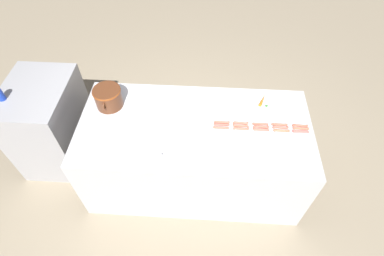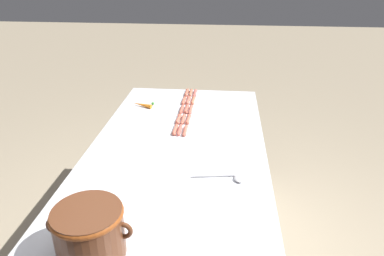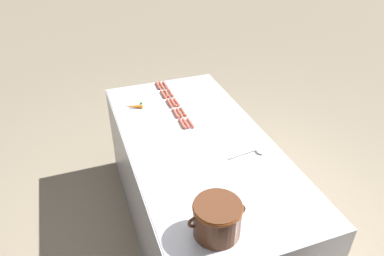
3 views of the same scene
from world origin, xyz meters
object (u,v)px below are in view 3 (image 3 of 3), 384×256
(hot_dog_11, at_px, (163,95))
(bean_pot, at_px, (217,217))
(hot_dog_0, at_px, (165,85))
(hot_dog_3, at_px, (183,112))
(hot_dog_2, at_px, (177,102))
(hot_dog_1, at_px, (171,93))
(serving_spoon, at_px, (254,153))
(hot_dog_6, at_px, (167,94))
(hot_dog_7, at_px, (173,102))
(hot_dog_9, at_px, (186,123))
(hot_dog_13, at_px, (176,113))
(hot_dog_8, at_px, (179,113))
(hot_dog_12, at_px, (169,103))
(carrot, at_px, (133,106))
(hot_dog_10, at_px, (158,86))
(hot_dog_14, at_px, (182,124))
(hot_dog_4, at_px, (190,123))
(hot_dog_5, at_px, (161,85))

(hot_dog_11, distance_m, bean_pot, 1.63)
(hot_dog_0, distance_m, hot_dog_3, 0.54)
(hot_dog_2, distance_m, hot_dog_3, 0.18)
(hot_dog_1, bearing_deg, serving_spoon, 105.22)
(hot_dog_3, distance_m, hot_dog_6, 0.36)
(hot_dog_0, bearing_deg, hot_dog_11, 68.35)
(hot_dog_3, height_order, hot_dog_6, same)
(hot_dog_1, distance_m, hot_dog_7, 0.18)
(hot_dog_9, xyz_separation_m, hot_dog_11, (0.04, -0.53, 0.00))
(hot_dog_11, height_order, hot_dog_13, same)
(hot_dog_2, height_order, hot_dog_11, same)
(hot_dog_0, relative_size, serving_spoon, 0.56)
(hot_dog_3, relative_size, hot_dog_9, 1.00)
(hot_dog_8, xyz_separation_m, hot_dog_12, (0.03, -0.18, 0.00))
(hot_dog_3, height_order, carrot, carrot)
(hot_dog_10, height_order, hot_dog_12, same)
(hot_dog_2, xyz_separation_m, carrot, (0.37, -0.05, 0.00))
(hot_dog_0, bearing_deg, hot_dog_8, 86.38)
(hot_dog_2, distance_m, hot_dog_6, 0.18)
(hot_dog_11, distance_m, hot_dog_14, 0.53)
(hot_dog_9, xyz_separation_m, carrot, (0.34, -0.41, 0.00))
(hot_dog_4, relative_size, hot_dog_12, 1.00)
(hot_dog_3, xyz_separation_m, bean_pot, (0.23, 1.27, 0.10))
(hot_dog_7, height_order, hot_dog_14, same)
(hot_dog_6, bearing_deg, hot_dog_10, -79.98)
(hot_dog_3, relative_size, hot_dog_5, 1.00)
(hot_dog_4, distance_m, hot_dog_9, 0.04)
(bean_pot, bearing_deg, hot_dog_7, -97.87)
(hot_dog_4, xyz_separation_m, hot_dog_7, (0.03, -0.37, 0.00))
(hot_dog_9, xyz_separation_m, serving_spoon, (-0.33, 0.53, -0.00))
(hot_dog_6, bearing_deg, hot_dog_0, -102.17)
(hot_dog_3, distance_m, hot_dog_8, 0.03)
(hot_dog_0, height_order, hot_dog_1, same)
(hot_dog_12, bearing_deg, hot_dog_5, -94.78)
(hot_dog_11, bearing_deg, hot_dog_12, 91.65)
(hot_dog_8, xyz_separation_m, hot_dog_9, (0.00, 0.17, 0.00))
(hot_dog_11, height_order, bean_pot, bean_pot)
(hot_dog_4, bearing_deg, hot_dog_7, -84.85)
(hot_dog_1, height_order, serving_spoon, hot_dog_1)
(hot_dog_1, distance_m, hot_dog_2, 0.18)
(bean_pot, bearing_deg, hot_dog_9, -100.25)
(hot_dog_7, height_order, hot_dog_11, same)
(hot_dog_4, xyz_separation_m, hot_dog_6, (0.04, -0.54, 0.00))
(hot_dog_5, xyz_separation_m, serving_spoon, (-0.33, 1.25, -0.00))
(hot_dog_8, relative_size, carrot, 0.86)
(hot_dog_12, distance_m, carrot, 0.31)
(serving_spoon, bearing_deg, hot_dog_9, -58.05)
(hot_dog_4, height_order, hot_dog_13, same)
(hot_dog_14, xyz_separation_m, serving_spoon, (-0.36, 0.53, -0.00))
(hot_dog_6, relative_size, serving_spoon, 0.55)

